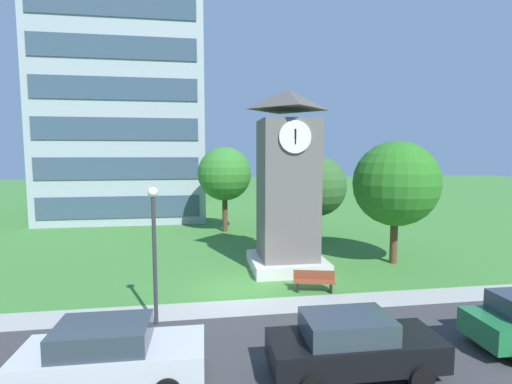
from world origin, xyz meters
TOP-DOWN VIEW (x-y plane):
  - ground_plane at (0.00, 0.00)m, footprint 160.00×160.00m
  - street_asphalt at (0.00, -6.56)m, footprint 120.00×7.20m
  - kerb_strip at (0.00, -2.16)m, footprint 120.00×1.60m
  - office_building at (-8.00, 22.89)m, footprint 14.11×13.92m
  - clock_tower at (2.96, 2.57)m, footprint 3.78×3.78m
  - park_bench at (3.37, -0.84)m, footprint 1.86×0.89m
  - street_lamp at (-3.10, -3.16)m, footprint 0.36×0.36m
  - tree_streetside at (0.44, 12.64)m, footprint 4.10×4.10m
  - tree_by_building at (6.66, 9.33)m, footprint 4.26×4.26m
  - tree_near_tower at (8.97, 2.66)m, footprint 4.59×4.59m
  - parked_car_silver at (-3.85, -6.65)m, footprint 4.66×2.08m
  - parked_car_black at (2.48, -7.11)m, footprint 4.65×2.00m

SIDE VIEW (x-z plane):
  - ground_plane at x=0.00m, z-range 0.00..0.00m
  - kerb_strip at x=0.00m, z-range 0.00..0.01m
  - street_asphalt at x=0.00m, z-range 0.00..0.01m
  - park_bench at x=3.37m, z-range 0.02..0.90m
  - parked_car_black at x=2.48m, z-range 0.02..1.71m
  - parked_car_silver at x=-3.85m, z-range 0.02..1.71m
  - street_lamp at x=-3.10m, z-range 0.66..5.53m
  - tree_by_building at x=6.66m, z-range 0.78..6.63m
  - clock_tower at x=2.96m, z-range -0.53..8.65m
  - tree_near_tower at x=8.97m, z-range 1.03..7.72m
  - tree_streetside at x=0.44m, z-range 1.19..7.70m
  - office_building at x=-8.00m, z-range 0.00..28.80m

